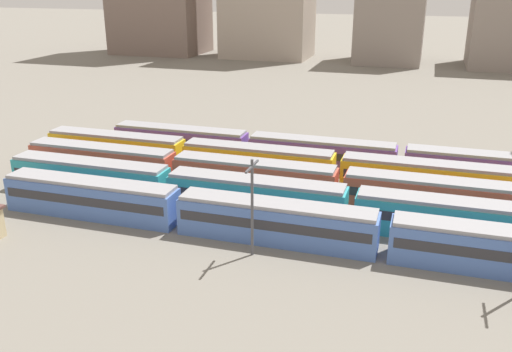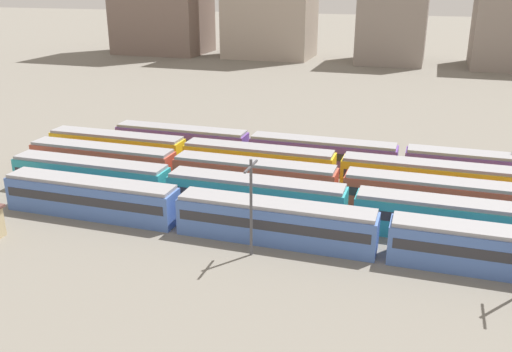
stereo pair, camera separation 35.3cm
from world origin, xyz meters
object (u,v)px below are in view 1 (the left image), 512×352
Objects in this scene: train_track_2 at (436,196)px; train_track_3 at (258,161)px; catenary_pole_2 at (252,203)px; train_track_4 at (321,154)px; train_track_1 at (457,220)px; train_track_0 at (505,251)px.

train_track_2 is 20.71m from train_track_3.
train_track_2 is at bearing 42.47° from catenary_pole_2.
train_track_2 is 17.01m from train_track_4.
train_track_1 and train_track_2 have the same top height.
train_track_4 is (-13.46, 10.40, -0.00)m from train_track_2.
train_track_1 is at bearing -45.60° from train_track_4.
train_track_3 is (-20.05, 5.20, -0.00)m from train_track_2.
train_track_3 is 19.69m from catenary_pole_2.
train_track_3 is 1.00× the size of train_track_4.
train_track_0 is at bearing -31.58° from train_track_3.
train_track_3 is at bearing 165.46° from train_track_2.
train_track_0 is 10.87× the size of catenary_pole_2.
catenary_pole_2 reaches higher than train_track_3.
train_track_3 is at bearing 105.62° from catenary_pole_2.
train_track_0 is 20.59m from catenary_pole_2.
train_track_1 is 1.68× the size of train_track_4.
train_track_0 is at bearing 8.89° from catenary_pole_2.
train_track_2 is 1.68× the size of train_track_3.
train_track_2 and train_track_3 have the same top height.
train_track_2 is 1.68× the size of train_track_4.
train_track_1 is 1.00× the size of train_track_2.
train_track_4 is at bearing 132.10° from train_track_0.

